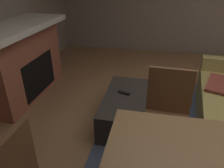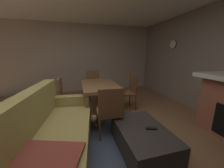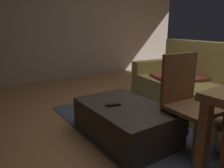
# 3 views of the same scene
# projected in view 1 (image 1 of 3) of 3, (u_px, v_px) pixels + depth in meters

# --- Properties ---
(floor) EXTENTS (8.14, 8.14, 0.00)m
(floor) POSITION_uv_depth(u_px,v_px,m) (198.00, 146.00, 2.40)
(floor) COLOR olive
(area_rug) EXTENTS (2.60, 2.00, 0.01)m
(area_rug) POSITION_uv_depth(u_px,v_px,m) (181.00, 127.00, 2.70)
(area_rug) COLOR #3D475B
(area_rug) RESTS_ON ground
(fireplace) EXTENTS (1.77, 0.76, 1.11)m
(fireplace) POSITION_uv_depth(u_px,v_px,m) (20.00, 61.00, 3.21)
(fireplace) COLOR #9E5642
(fireplace) RESTS_ON ground
(ottoman_coffee_table) EXTENTS (1.08, 0.70, 0.37)m
(ottoman_coffee_table) POSITION_uv_depth(u_px,v_px,m) (132.00, 109.00, 2.73)
(ottoman_coffee_table) COLOR #2D2826
(ottoman_coffee_table) RESTS_ON ground
(tv_remote) EXTENTS (0.10, 0.17, 0.02)m
(tv_remote) POSITION_uv_depth(u_px,v_px,m) (124.00, 93.00, 2.71)
(tv_remote) COLOR black
(tv_remote) RESTS_ON ottoman_coffee_table
(dining_chair_west) EXTENTS (0.46, 0.46, 0.93)m
(dining_chair_west) POSITION_uv_depth(u_px,v_px,m) (167.00, 111.00, 2.10)
(dining_chair_west) COLOR brown
(dining_chair_west) RESTS_ON ground
(small_dog) EXTENTS (0.44, 0.42, 0.28)m
(small_dog) POSITION_uv_depth(u_px,v_px,m) (181.00, 167.00, 1.93)
(small_dog) COLOR #8C6B4C
(small_dog) RESTS_ON ground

